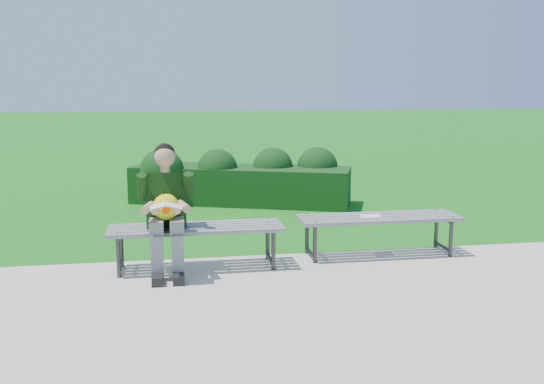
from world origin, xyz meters
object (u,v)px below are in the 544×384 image
(hedge, at_px, (241,179))
(bench_right, at_px, (379,221))
(bench_left, at_px, (196,231))
(seated_boy, at_px, (166,206))
(paper_sheet, at_px, (370,216))

(hedge, bearing_deg, bench_right, -71.37)
(bench_left, distance_m, seated_boy, 0.43)
(hedge, height_order, bench_right, hedge)
(seated_boy, height_order, paper_sheet, seated_boy)
(bench_left, distance_m, bench_right, 2.05)
(bench_right, relative_size, paper_sheet, 7.77)
(seated_boy, xyz_separation_m, paper_sheet, (2.24, 0.26, -0.24))
(hedge, bearing_deg, bench_left, -103.89)
(bench_left, bearing_deg, paper_sheet, 4.88)
(bench_left, bearing_deg, hedge, 76.11)
(hedge, xyz_separation_m, paper_sheet, (1.05, -3.42, 0.07))
(bench_right, bearing_deg, seated_boy, -173.58)
(hedge, distance_m, seated_boy, 3.88)
(bench_left, relative_size, paper_sheet, 7.77)
(hedge, height_order, seated_boy, seated_boy)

